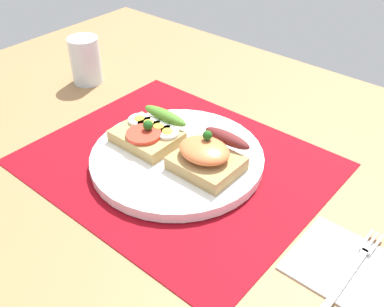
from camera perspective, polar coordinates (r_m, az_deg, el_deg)
ground_plane at (r=70.57cm, az=-1.86°, el=-2.30°), size 120.00×90.00×3.20cm
placemat at (r=69.49cm, az=-1.89°, el=-1.17°), size 43.63×35.98×0.30cm
plate at (r=68.93cm, az=-1.90°, el=-0.56°), size 26.47×26.47×1.55cm
sandwich_egg_tomato at (r=70.93cm, az=-5.33°, el=2.74°), size 9.93×9.24×4.12cm
sandwich_salmon at (r=64.79cm, az=2.15°, el=-0.18°), size 9.41×9.38×5.72cm
napkin at (r=57.62cm, az=19.43°, el=-13.54°), size 13.67×11.02×0.60cm
fork at (r=57.29cm, az=19.83°, el=-13.33°), size 1.62×14.96×0.32cm
drinking_glass at (r=93.14cm, az=-13.35°, el=11.41°), size 5.95×5.95×9.22cm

